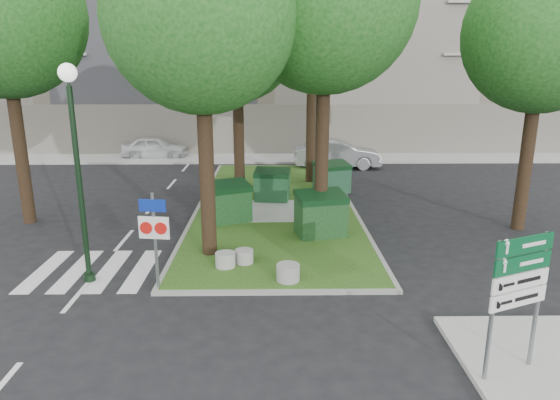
{
  "coord_description": "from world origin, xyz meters",
  "views": [
    {
      "loc": [
        0.4,
        -11.54,
        5.56
      ],
      "look_at": [
        0.59,
        1.6,
        2.0
      ],
      "focal_mm": 32.0,
      "sensor_mm": 36.0,
      "label": 1
    }
  ],
  "objects_px": {
    "tree_street_right": "(547,19)",
    "bollard_left": "(225,260)",
    "dumpster_a": "(227,202)",
    "bollard_right": "(288,272)",
    "litter_bin": "(322,181)",
    "tree_median_far": "(315,1)",
    "dumpster_c": "(321,214)",
    "dumpster_d": "(332,178)",
    "bollard_mid": "(244,256)",
    "car_white": "(155,147)",
    "street_lamp": "(76,150)",
    "directional_sign": "(519,284)",
    "traffic_sign_pole": "(154,229)",
    "dumpster_b": "(272,185)",
    "tree_median_mid": "(239,28)",
    "car_silver": "(337,154)"
  },
  "relations": [
    {
      "from": "tree_street_right",
      "to": "bollard_left",
      "type": "xyz_separation_m",
      "value": [
        -10.02,
        -3.6,
        -6.66
      ]
    },
    {
      "from": "dumpster_a",
      "to": "bollard_right",
      "type": "distance_m",
      "value": 5.59
    },
    {
      "from": "bollard_left",
      "to": "litter_bin",
      "type": "height_order",
      "value": "litter_bin"
    },
    {
      "from": "tree_median_far",
      "to": "bollard_left",
      "type": "height_order",
      "value": "tree_median_far"
    },
    {
      "from": "litter_bin",
      "to": "dumpster_c",
      "type": "bearing_deg",
      "value": -95.84
    },
    {
      "from": "dumpster_d",
      "to": "bollard_right",
      "type": "height_order",
      "value": "dumpster_d"
    },
    {
      "from": "dumpster_d",
      "to": "bollard_mid",
      "type": "relative_size",
      "value": 3.27
    },
    {
      "from": "dumpster_a",
      "to": "car_white",
      "type": "height_order",
      "value": "dumpster_a"
    },
    {
      "from": "street_lamp",
      "to": "litter_bin",
      "type": "bearing_deg",
      "value": 53.99
    },
    {
      "from": "bollard_mid",
      "to": "directional_sign",
      "type": "distance_m",
      "value": 7.54
    },
    {
      "from": "bollard_left",
      "to": "traffic_sign_pole",
      "type": "xyz_separation_m",
      "value": [
        -1.59,
        -1.3,
        1.34
      ]
    },
    {
      "from": "dumpster_a",
      "to": "street_lamp",
      "type": "distance_m",
      "value": 6.47
    },
    {
      "from": "bollard_left",
      "to": "street_lamp",
      "type": "bearing_deg",
      "value": -169.67
    },
    {
      "from": "litter_bin",
      "to": "dumpster_d",
      "type": "bearing_deg",
      "value": -64.87
    },
    {
      "from": "bollard_mid",
      "to": "dumpster_b",
      "type": "bearing_deg",
      "value": 83.33
    },
    {
      "from": "litter_bin",
      "to": "car_white",
      "type": "distance_m",
      "value": 12.61
    },
    {
      "from": "street_lamp",
      "to": "car_white",
      "type": "distance_m",
      "value": 18.5
    },
    {
      "from": "dumpster_b",
      "to": "bollard_left",
      "type": "bearing_deg",
      "value": -92.56
    },
    {
      "from": "bollard_mid",
      "to": "traffic_sign_pole",
      "type": "distance_m",
      "value": 2.95
    },
    {
      "from": "tree_median_far",
      "to": "tree_median_mid",
      "type": "bearing_deg",
      "value": -136.85
    },
    {
      "from": "dumpster_a",
      "to": "traffic_sign_pole",
      "type": "xyz_separation_m",
      "value": [
        -1.29,
        -5.53,
        0.84
      ]
    },
    {
      "from": "tree_median_far",
      "to": "dumpster_b",
      "type": "distance_m",
      "value": 8.57
    },
    {
      "from": "dumpster_a",
      "to": "litter_bin",
      "type": "relative_size",
      "value": 2.8
    },
    {
      "from": "dumpster_a",
      "to": "car_silver",
      "type": "bearing_deg",
      "value": 38.5
    },
    {
      "from": "bollard_left",
      "to": "dumpster_c",
      "type": "bearing_deg",
      "value": 42.44
    },
    {
      "from": "dumpster_b",
      "to": "bollard_right",
      "type": "distance_m",
      "value": 8.05
    },
    {
      "from": "dumpster_c",
      "to": "bollard_right",
      "type": "xyz_separation_m",
      "value": [
        -1.18,
        -3.61,
        -0.49
      ]
    },
    {
      "from": "litter_bin",
      "to": "car_silver",
      "type": "height_order",
      "value": "car_silver"
    },
    {
      "from": "dumpster_d",
      "to": "car_white",
      "type": "distance_m",
      "value": 13.4
    },
    {
      "from": "street_lamp",
      "to": "dumpster_d",
      "type": "bearing_deg",
      "value": 50.3
    },
    {
      "from": "dumpster_b",
      "to": "dumpster_d",
      "type": "xyz_separation_m",
      "value": [
        2.63,
        1.32,
        0.02
      ]
    },
    {
      "from": "tree_street_right",
      "to": "dumpster_c",
      "type": "height_order",
      "value": "tree_street_right"
    },
    {
      "from": "bollard_left",
      "to": "car_silver",
      "type": "bearing_deg",
      "value": 71.15
    },
    {
      "from": "dumpster_a",
      "to": "street_lamp",
      "type": "relative_size",
      "value": 0.33
    },
    {
      "from": "tree_median_far",
      "to": "dumpster_a",
      "type": "bearing_deg",
      "value": -118.96
    },
    {
      "from": "dumpster_b",
      "to": "bollard_mid",
      "type": "relative_size",
      "value": 2.96
    },
    {
      "from": "litter_bin",
      "to": "car_white",
      "type": "bearing_deg",
      "value": 138.73
    },
    {
      "from": "bollard_left",
      "to": "litter_bin",
      "type": "xyz_separation_m",
      "value": [
        3.57,
        9.16,
        0.13
      ]
    },
    {
      "from": "bollard_mid",
      "to": "street_lamp",
      "type": "distance_m",
      "value": 5.28
    },
    {
      "from": "dumpster_c",
      "to": "bollard_left",
      "type": "bearing_deg",
      "value": -150.85
    },
    {
      "from": "bollard_right",
      "to": "bollard_mid",
      "type": "xyz_separation_m",
      "value": [
        -1.21,
        1.23,
        -0.03
      ]
    },
    {
      "from": "litter_bin",
      "to": "bollard_right",
      "type": "bearing_deg",
      "value": -100.35
    },
    {
      "from": "dumpster_c",
      "to": "car_white",
      "type": "bearing_deg",
      "value": 107.43
    },
    {
      "from": "car_white",
      "to": "bollard_right",
      "type": "bearing_deg",
      "value": -158.58
    },
    {
      "from": "tree_median_far",
      "to": "dumpster_c",
      "type": "bearing_deg",
      "value": -92.31
    },
    {
      "from": "bollard_mid",
      "to": "street_lamp",
      "type": "xyz_separation_m",
      "value": [
        -4.07,
        -0.92,
        3.22
      ]
    },
    {
      "from": "dumpster_a",
      "to": "dumpster_b",
      "type": "bearing_deg",
      "value": 36.17
    },
    {
      "from": "tree_median_far",
      "to": "bollard_left",
      "type": "relative_size",
      "value": 21.25
    },
    {
      "from": "tree_street_right",
      "to": "street_lamp",
      "type": "relative_size",
      "value": 1.79
    },
    {
      "from": "tree_median_far",
      "to": "tree_street_right",
      "type": "xyz_separation_m",
      "value": [
        6.8,
        -7.0,
        -1.34
      ]
    }
  ]
}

